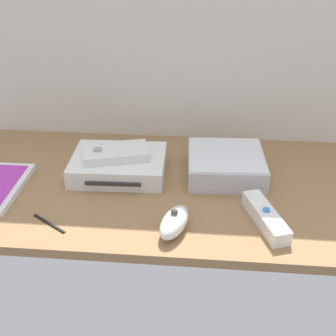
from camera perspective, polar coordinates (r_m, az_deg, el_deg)
name	(u,v)px	position (r cm, az deg, el deg)	size (l,w,h in cm)	color
ground_plane	(168,187)	(97.48, 0.00, -2.54)	(100.00, 48.00, 2.00)	#936D47
back_wall	(177,12)	(108.36, 1.23, 19.70)	(110.00, 1.20, 64.00)	silver
game_console	(119,165)	(100.34, -6.45, 0.42)	(21.46, 16.98, 4.40)	white
mini_computer	(226,164)	(99.88, 7.56, 0.48)	(17.82, 17.82, 5.30)	silver
remote_wand	(265,217)	(86.18, 12.61, -6.28)	(8.20, 15.17, 3.40)	white
remote_nunchuk	(174,222)	(82.00, 0.82, -7.08)	(7.04, 10.84, 5.10)	white
remote_classic_pad	(116,153)	(98.72, -6.84, 1.99)	(15.97, 11.44, 2.40)	white
stylus_pen	(49,223)	(87.73, -15.29, -6.89)	(0.70, 0.70, 9.00)	black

